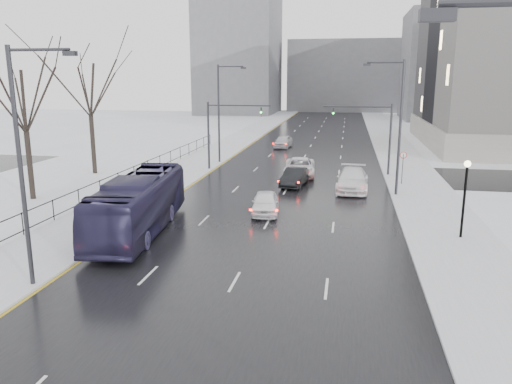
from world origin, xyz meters
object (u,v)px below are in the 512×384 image
Objects in this scene: lamppost_r_mid at (465,188)px; sedan_center_far at (283,141)px; mast_signal_left at (219,128)px; bus at (139,204)px; streetlight_r_mid at (397,121)px; sedan_right_near at (295,177)px; sedan_right_far at (352,180)px; tree_park_d at (33,200)px; streetlight_l_near at (25,158)px; no_uturn_sign at (403,158)px; streetlight_l_far at (221,109)px; sedan_right_cross at (300,167)px; tree_park_e at (95,174)px; sedan_center_near at (265,203)px; mast_signal_right at (378,131)px.

lamppost_r_mid is 37.57m from sedan_center_far.
sedan_center_far is at bearing 76.51° from mast_signal_left.
streetlight_r_mid is at bearing 31.54° from bus.
sedan_right_far reaches higher than sedan_right_near.
tree_park_d is 24.12m from sedan_right_far.
streetlight_l_near is 2.34× the size of lamppost_r_mid.
no_uturn_sign is 0.61× the size of sedan_right_near.
streetlight_r_mid is 20.27m from streetlight_l_far.
bus is (1.17, -23.83, -3.94)m from streetlight_l_far.
no_uturn_sign is at bearing 20.32° from tree_park_d.
sedan_right_cross is at bearing 61.34° from bus.
no_uturn_sign is 22.66m from bus.
sedan_right_cross is 0.98× the size of sedan_right_far.
tree_park_e is 18.81m from sedan_right_near.
streetlight_l_near is 29.81m from no_uturn_sign.
mast_signal_left is 1.12× the size of sedan_right_cross.
streetlight_l_near reaches higher than sedan_right_cross.
no_uturn_sign is at bearing 37.92° from bus.
sedan_right_cross is at bearing 7.64° from tree_park_e.
streetlight_r_mid is 17.50m from mast_signal_left.
streetlight_l_far is 2.20× the size of sedan_center_far.
sedan_center_near is 0.71× the size of sedan_right_far.
sedan_right_near reaches higher than sedan_center_near.
lamppost_r_mid is at bearing -48.94° from streetlight_l_far.
bus is (-14.33, -19.83, -2.43)m from mast_signal_right.
no_uturn_sign is (27.40, 0.00, 2.30)m from tree_park_e.
streetlight_r_mid is at bearing -27.31° from mast_signal_left.
tree_park_e is at bearing 142.38° from sedan_center_near.
lamppost_r_mid is 0.74× the size of sedan_right_cross.
sedan_center_far is at bearing 112.46° from lamppost_r_mid.
mast_signal_right is at bearing 8.90° from tree_park_e.
sedan_right_cross is at bearing 122.46° from lamppost_r_mid.
bus is at bearing -142.04° from streetlight_r_mid.
sedan_right_far is 24.80m from sedan_center_far.
sedan_right_far is (13.31, -10.64, -4.72)m from streetlight_l_far.
tree_park_d is at bearing -87.71° from tree_park_e.
streetlight_l_near is 24.24m from sedan_right_near.
tree_park_e is 2.28× the size of sedan_right_far.
sedan_right_cross is 1.27× the size of sedan_center_far.
sedan_center_near is at bearing -118.12° from mast_signal_right.
no_uturn_sign is (-1.80, 14.00, -0.64)m from lamppost_r_mid.
sedan_right_near is 0.98× the size of sedan_center_far.
sedan_right_near is (18.70, -1.89, 0.77)m from tree_park_e.
bus is at bearing -87.20° from streetlight_l_far.
mast_signal_left is 17.10m from no_uturn_sign.
bus is 2.65× the size of sedan_right_near.
streetlight_l_far is 0.85× the size of bus.
sedan_right_near is 0.77× the size of sedan_right_cross.
streetlight_l_near is at bearing -152.45° from lamppost_r_mid.
mast_signal_left is at bearing 53.20° from tree_park_d.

